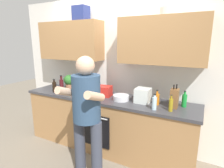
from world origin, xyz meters
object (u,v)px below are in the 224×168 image
at_px(person_standing, 87,111).
at_px(bottle_hotsauce, 84,85).
at_px(grocery_bag_crisps, 104,91).
at_px(potted_herb, 69,81).
at_px(cup_coffee, 172,100).
at_px(cup_ceramic, 74,92).
at_px(bottle_wine, 62,85).
at_px(bottle_juice, 157,99).
at_px(grocery_bag_produce, 143,95).
at_px(bottle_water, 154,103).
at_px(knife_block, 174,98).
at_px(bottle_syrup, 89,87).
at_px(bottle_oil, 171,105).
at_px(bottle_soy, 54,87).
at_px(bottle_soda, 184,100).
at_px(mixing_bowl, 121,98).

distance_m(person_standing, bottle_hotsauce, 0.96).
bearing_deg(grocery_bag_crisps, potted_herb, 173.90).
height_order(cup_coffee, cup_ceramic, cup_ceramic).
bearing_deg(bottle_wine, bottle_hotsauce, 10.26).
height_order(bottle_juice, grocery_bag_produce, bottle_juice).
xyz_separation_m(person_standing, bottle_water, (0.68, 0.54, 0.04)).
height_order(person_standing, bottle_water, person_standing).
bearing_deg(cup_coffee, knife_block, -74.68).
xyz_separation_m(bottle_syrup, bottle_oil, (1.31, -0.12, -0.05)).
height_order(bottle_water, cup_ceramic, bottle_water).
relative_size(bottle_wine, cup_ceramic, 2.71).
height_order(bottle_water, grocery_bag_produce, bottle_water).
bearing_deg(person_standing, bottle_syrup, 121.81).
xyz_separation_m(bottle_water, cup_ceramic, (-1.33, 0.02, -0.04)).
height_order(bottle_soy, bottle_soda, bottle_soy).
bearing_deg(cup_ceramic, bottle_soda, 9.42).
height_order(bottle_soy, knife_block, knife_block).
bearing_deg(bottle_water, bottle_soda, 41.49).
bearing_deg(potted_herb, person_standing, -40.61).
bearing_deg(person_standing, bottle_wine, 146.34).
bearing_deg(mixing_bowl, bottle_water, -15.91).
bearing_deg(potted_herb, bottle_juice, -3.76).
relative_size(bottle_soda, bottle_oil, 1.03).
xyz_separation_m(bottle_wine, bottle_oil, (1.91, -0.10, -0.03)).
bearing_deg(bottle_oil, bottle_juice, 143.06).
xyz_separation_m(bottle_soda, potted_herb, (-2.00, 0.02, 0.06)).
bearing_deg(mixing_bowl, bottle_juice, 4.82).
xyz_separation_m(bottle_hotsauce, bottle_soy, (-0.50, -0.19, -0.04)).
bearing_deg(bottle_soda, bottle_soy, -172.84).
height_order(bottle_wine, bottle_oil, bottle_wine).
relative_size(bottle_water, mixing_bowl, 0.88).
bearing_deg(grocery_bag_crisps, person_standing, -75.15).
distance_m(bottle_oil, cup_ceramic, 1.53).
bearing_deg(bottle_oil, bottle_wine, 176.88).
distance_m(bottle_juice, bottle_water, 0.20).
xyz_separation_m(person_standing, bottle_soda, (1.02, 0.83, 0.04)).
bearing_deg(bottle_soy, grocery_bag_crisps, 12.53).
distance_m(bottle_water, potted_herb, 1.70).
distance_m(bottle_soy, knife_block, 1.99).
distance_m(bottle_hotsauce, grocery_bag_crisps, 0.38).
relative_size(bottle_syrup, bottle_oil, 1.48).
height_order(bottle_wine, cup_coffee, bottle_wine).
relative_size(cup_ceramic, potted_herb, 0.39).
height_order(person_standing, bottle_oil, person_standing).
distance_m(bottle_soy, grocery_bag_produce, 1.55).
distance_m(bottle_oil, grocery_bag_crisps, 1.10).
xyz_separation_m(bottle_oil, grocery_bag_crisps, (-1.09, 0.19, -0.00)).
relative_size(bottle_syrup, potted_herb, 1.20).
bearing_deg(bottle_syrup, bottle_oil, -5.07).
bearing_deg(grocery_bag_crisps, bottle_water, -14.22).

